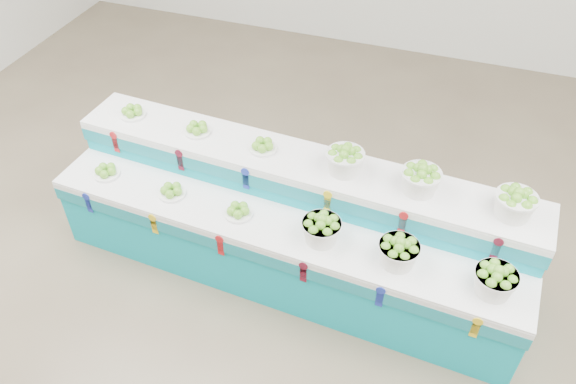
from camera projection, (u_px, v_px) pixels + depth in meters
The scene contains 14 objects.
ground at pixel (294, 345), 4.48m from camera, with size 10.00×10.00×0.00m, color brown.
display_stand at pixel (288, 224), 4.75m from camera, with size 3.92×1.01×1.02m, color #0BA3B7, non-canonical shape.
plate_lower_left at pixel (106, 170), 4.86m from camera, with size 0.23×0.23×0.10m, color white.
plate_lower_mid at pixel (172, 190), 4.68m from camera, with size 0.23×0.23×0.10m, color white.
plate_lower_right at pixel (238, 210), 4.50m from camera, with size 0.23×0.23×0.10m, color white.
basket_lower_left at pixel (321, 229), 4.26m from camera, with size 0.30×0.30×0.22m, color silver, non-canonical shape.
basket_lower_mid at pixel (399, 252), 4.10m from camera, with size 0.30×0.30×0.22m, color silver, non-canonical shape.
basket_lower_right at pixel (495, 280), 3.90m from camera, with size 0.30×0.30×0.22m, color silver, non-canonical shape.
plate_upper_left at pixel (132, 111), 4.99m from camera, with size 0.23×0.23×0.10m, color white.
plate_upper_mid at pixel (197, 128), 4.81m from camera, with size 0.23×0.23×0.10m, color white.
plate_upper_right at pixel (263, 145), 4.64m from camera, with size 0.23×0.23×0.10m, color white.
basket_upper_left at pixel (345, 160), 4.39m from camera, with size 0.30×0.30×0.22m, color silver, non-canonical shape.
basket_upper_mid at pixel (421, 179), 4.23m from camera, with size 0.30×0.30×0.22m, color silver, non-canonical shape.
basket_upper_right at pixel (515, 203), 4.03m from camera, with size 0.30×0.30×0.22m, color silver, non-canonical shape.
Camera 1 is at (0.79, -2.39, 3.89)m, focal length 35.82 mm.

